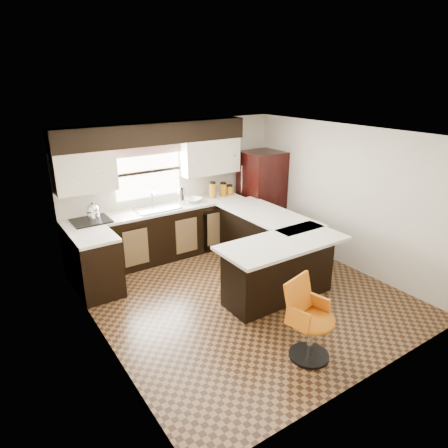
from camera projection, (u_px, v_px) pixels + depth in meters
floor at (243, 294)px, 6.08m from camera, size 4.40×4.40×0.00m
ceiling at (246, 134)px, 5.24m from camera, size 4.40×4.40×0.00m
wall_back at (174, 187)px, 7.37m from camera, size 4.40×0.00×4.40m
wall_front at (377, 283)px, 3.94m from camera, size 4.40×0.00×4.40m
wall_left at (97, 255)px, 4.57m from camera, size 0.00×4.40×4.40m
wall_right at (344, 197)px, 6.75m from camera, size 0.00×4.40×4.40m
base_cab_back at (161, 234)px, 7.17m from camera, size 3.30×0.60×0.90m
base_cab_left at (97, 266)px, 5.96m from camera, size 0.60×0.70×0.90m
counter_back at (160, 209)px, 7.00m from camera, size 3.30×0.60×0.04m
counter_left at (94, 237)px, 5.79m from camera, size 0.60×0.70×0.04m
soffit at (155, 133)px, 6.67m from camera, size 3.40×0.35×0.36m
upper_cab_left at (85, 172)px, 6.21m from camera, size 0.94×0.35×0.64m
upper_cab_right at (210, 156)px, 7.41m from camera, size 1.14×0.35×0.64m
window_pane at (148, 172)px, 6.98m from camera, size 1.20×0.02×0.90m
valance at (148, 150)px, 6.81m from camera, size 1.30×0.06×0.18m
sink at (157, 208)px, 6.95m from camera, size 0.75×0.45×0.03m
dishwasher at (216, 229)px, 7.47m from camera, size 0.58×0.03×0.78m
cooktop at (91, 221)px, 6.35m from camera, size 0.58×0.50×0.02m
peninsula_long at (264, 241)px, 6.87m from camera, size 0.60×1.95×0.90m
peninsula_return at (279, 270)px, 5.84m from camera, size 1.65×0.60×0.90m
counter_pen_long at (268, 215)px, 6.74m from camera, size 0.84×1.95×0.04m
counter_pen_return at (283, 243)px, 5.60m from camera, size 1.89×0.84×0.04m
refrigerator at (261, 195)px, 8.01m from camera, size 0.75×0.72×1.75m
bar_chair at (312, 321)px, 4.56m from camera, size 0.63×0.63×0.97m
kettle at (93, 211)px, 6.32m from camera, size 0.21×0.21×0.28m
percolator at (182, 197)px, 7.18m from camera, size 0.13×0.13×0.28m
mixing_bowl at (194, 200)px, 7.34m from camera, size 0.38×0.38×0.07m
canister_large at (213, 191)px, 7.54m from camera, size 0.14×0.14×0.28m
canister_med at (223, 190)px, 7.67m from camera, size 0.13×0.13×0.24m
canister_small at (230, 190)px, 7.76m from camera, size 0.14×0.14×0.17m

